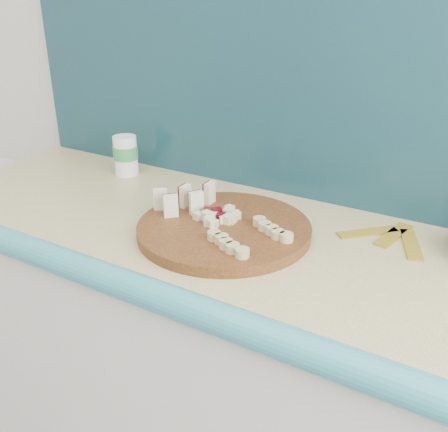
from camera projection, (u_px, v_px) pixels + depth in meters
kitchen_counter at (312, 419)px, 1.23m from camera, size 2.20×0.63×0.91m
backsplash at (381, 112)px, 1.16m from camera, size 2.20×0.02×0.50m
cutting_board at (224, 229)px, 1.13m from camera, size 0.52×0.52×0.02m
apple_wedges at (184, 199)px, 1.19m from camera, size 0.12×0.15×0.05m
apple_chunks at (218, 216)px, 1.14m from camera, size 0.07×0.07×0.02m
banana_slices at (250, 236)px, 1.05m from camera, size 0.17×0.18×0.02m
canister at (126, 155)px, 1.48m from camera, size 0.07×0.07×0.12m
banana_peel at (390, 237)px, 1.12m from camera, size 0.20×0.17×0.01m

